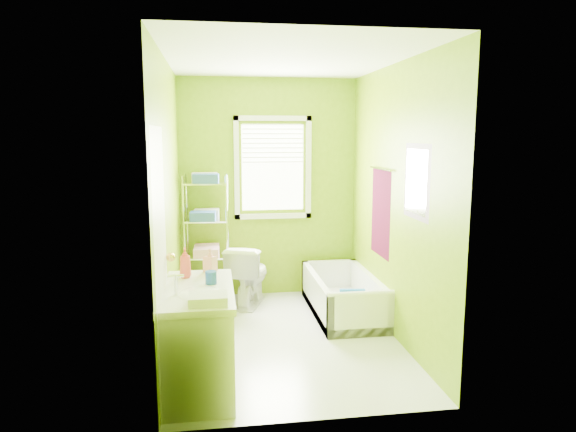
{
  "coord_description": "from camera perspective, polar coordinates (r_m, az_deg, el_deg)",
  "views": [
    {
      "loc": [
        -0.66,
        -4.65,
        1.94
      ],
      "look_at": [
        0.06,
        0.25,
        1.15
      ],
      "focal_mm": 32.0,
      "sensor_mm": 36.0,
      "label": 1
    }
  ],
  "objects": [
    {
      "name": "ground",
      "position": [
        5.08,
        -0.26,
        -13.43
      ],
      "size": [
        2.9,
        2.9,
        0.0
      ],
      "primitive_type": "plane",
      "color": "silver",
      "rests_on": "ground"
    },
    {
      "name": "toilet",
      "position": [
        5.93,
        -4.4,
        -6.49
      ],
      "size": [
        0.61,
        0.79,
        0.71
      ],
      "primitive_type": "imported",
      "rotation": [
        0.0,
        0.0,
        2.8
      ],
      "color": "white",
      "rests_on": "ground"
    },
    {
      "name": "wire_shelf_unit",
      "position": [
        5.91,
        -8.96,
        -1.04
      ],
      "size": [
        0.52,
        0.42,
        1.51
      ],
      "color": "silver",
      "rests_on": "ground"
    },
    {
      "name": "vanity",
      "position": [
        4.1,
        -9.87,
        -12.86
      ],
      "size": [
        0.54,
        1.05,
        1.04
      ],
      "color": "white",
      "rests_on": "ground"
    },
    {
      "name": "door",
      "position": [
        3.79,
        -13.87,
        -5.63
      ],
      "size": [
        0.09,
        0.8,
        2.0
      ],
      "color": "white",
      "rests_on": "ground"
    },
    {
      "name": "room_envelope",
      "position": [
        4.71,
        -0.27,
        4.23
      ],
      "size": [
        2.14,
        2.94,
        2.62
      ],
      "color": "#6C9006",
      "rests_on": "ground"
    },
    {
      "name": "bathtub",
      "position": [
        5.68,
        6.22,
        -9.42
      ],
      "size": [
        0.66,
        1.42,
        0.46
      ],
      "color": "white",
      "rests_on": "ground"
    },
    {
      "name": "right_wall_decor",
      "position": [
        4.97,
        11.67,
        1.67
      ],
      "size": [
        0.04,
        1.48,
        1.17
      ],
      "color": "#4A0822",
      "rests_on": "ground"
    },
    {
      "name": "window",
      "position": [
        6.12,
        -1.7,
        5.97
      ],
      "size": [
        0.92,
        0.05,
        1.22
      ],
      "color": "white",
      "rests_on": "ground"
    }
  ]
}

